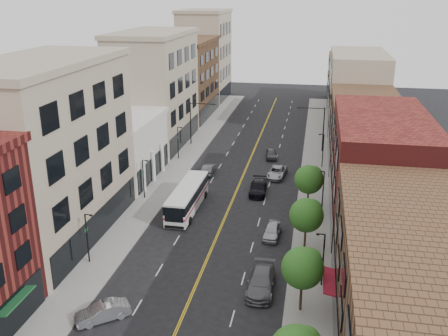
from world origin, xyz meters
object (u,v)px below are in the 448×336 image
Objects in this scene: car_lane_behind at (208,169)px; car_lane_a at (258,188)px; car_angle_b at (102,312)px; car_lane_b at (277,172)px; car_parked_mid at (261,282)px; car_lane_c at (271,154)px; city_bus at (187,196)px; car_parked_far at (272,231)px.

car_lane_a is at bearing 141.31° from car_lane_behind.
car_angle_b is 1.02× the size of car_lane_behind.
car_lane_b is at bearing 124.90° from car_angle_b.
car_parked_mid reaches higher than car_angle_b.
car_lane_behind is (-10.81, 27.99, -0.13)m from car_parked_mid.
city_bus is at bearing -117.73° from car_lane_c.
car_lane_c is (9.29, 43.15, -0.01)m from car_angle_b.
car_parked_mid is 1.35× the size of car_lane_behind.
car_lane_c is at bearing 86.50° from car_lane_a.
city_bus is at bearing -141.30° from car_lane_a.
city_bus is 18.66m from car_parked_mid.
city_bus is 2.70× the size of car_parked_far.
city_bus is 12.70m from car_lane_behind.
car_parked_far is 0.81× the size of car_lane_a.
car_lane_c is at bearing 98.97° from car_parked_far.
car_parked_far is 1.03× the size of car_lane_c.
city_bus is 2.78× the size of car_lane_c.
car_lane_a is (7.88, -5.97, 0.07)m from car_lane_behind.
car_parked_far is at bearing -79.96° from car_lane_b.
car_angle_b is at bearing -109.90° from car_lane_a.
car_angle_b is 0.85× the size of car_lane_b.
car_angle_b is (-1.33, -21.84, -1.00)m from city_bus.
car_angle_b is at bearing -100.50° from car_lane_b.
car_parked_mid is 1.08× the size of car_lane_a.
car_lane_a reaches higher than car_lane_b.
car_lane_b is at bearing 54.36° from city_bus.
car_angle_b is 36.61m from car_lane_b.
car_parked_far is 20.81m from car_lane_behind.
car_lane_behind is 1.03× the size of car_lane_c.
car_parked_mid is 36.74m from car_lane_c.
car_parked_mid is 22.22m from car_lane_a.
city_bus reaches higher than car_angle_b.
city_bus is at bearing 138.73° from car_angle_b.
car_lane_b is 1.23× the size of car_lane_c.
car_lane_b is (10.90, 34.95, -0.01)m from car_angle_b.
car_angle_b reaches higher than car_lane_c.
car_lane_b is (1.90, 6.43, -0.06)m from car_lane_a.
car_lane_behind is (1.12, 34.50, -0.01)m from car_angle_b.
car_angle_b is 1.02× the size of car_parked_far.
car_lane_c is (0.29, 14.62, -0.06)m from car_lane_a.
car_parked_far reaches higher than car_lane_c.
car_lane_a is 6.70m from car_lane_b.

